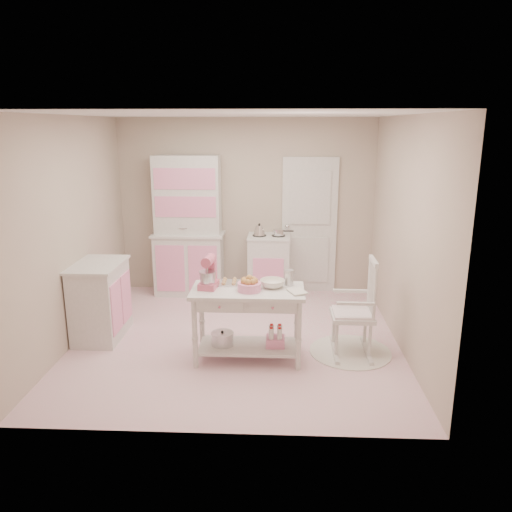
{
  "coord_description": "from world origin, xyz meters",
  "views": [
    {
      "loc": [
        0.48,
        -5.52,
        2.49
      ],
      "look_at": [
        0.23,
        -0.0,
        1.03
      ],
      "focal_mm": 35.0,
      "sensor_mm": 36.0,
      "label": 1
    }
  ],
  "objects": [
    {
      "name": "room_shell",
      "position": [
        0.0,
        0.0,
        1.65
      ],
      "size": [
        3.84,
        3.84,
        2.62
      ],
      "color": "pink",
      "rests_on": "ground"
    },
    {
      "name": "door",
      "position": [
        0.95,
        1.87,
        1.02
      ],
      "size": [
        0.82,
        0.05,
        2.04
      ],
      "primitive_type": "cube",
      "color": "silver",
      "rests_on": "ground"
    },
    {
      "name": "hutch",
      "position": [
        -0.85,
        1.66,
        1.04
      ],
      "size": [
        1.06,
        0.5,
        2.08
      ],
      "primitive_type": "cube",
      "color": "silver",
      "rests_on": "ground"
    },
    {
      "name": "stove",
      "position": [
        0.35,
        1.61,
        0.46
      ],
      "size": [
        0.62,
        0.57,
        0.92
      ],
      "primitive_type": "cube",
      "color": "silver",
      "rests_on": "ground"
    },
    {
      "name": "base_cabinet",
      "position": [
        -1.63,
        0.0,
        0.46
      ],
      "size": [
        0.54,
        0.84,
        0.92
      ],
      "primitive_type": "cube",
      "color": "silver",
      "rests_on": "ground"
    },
    {
      "name": "lace_rug",
      "position": [
        1.31,
        -0.3,
        0.01
      ],
      "size": [
        0.92,
        0.92,
        0.01
      ],
      "primitive_type": "cylinder",
      "color": "white",
      "rests_on": "ground"
    },
    {
      "name": "rocking_chair",
      "position": [
        1.31,
        -0.3,
        0.55
      ],
      "size": [
        0.49,
        0.73,
        1.1
      ],
      "primitive_type": "cube",
      "rotation": [
        0.0,
        0.0,
        -0.01
      ],
      "color": "silver",
      "rests_on": "ground"
    },
    {
      "name": "work_table",
      "position": [
        0.17,
        -0.5,
        0.4
      ],
      "size": [
        1.2,
        0.6,
        0.8
      ],
      "primitive_type": "cube",
      "color": "silver",
      "rests_on": "ground"
    },
    {
      "name": "stand_mixer",
      "position": [
        -0.25,
        -0.48,
        0.97
      ],
      "size": [
        0.24,
        0.31,
        0.34
      ],
      "primitive_type": "cube",
      "rotation": [
        0.0,
        0.0,
        -0.14
      ],
      "color": "#D55A7B",
      "rests_on": "work_table"
    },
    {
      "name": "cookie_tray",
      "position": [
        0.02,
        -0.32,
        0.81
      ],
      "size": [
        0.34,
        0.24,
        0.02
      ],
      "primitive_type": "cube",
      "color": "silver",
      "rests_on": "work_table"
    },
    {
      "name": "bread_basket",
      "position": [
        0.19,
        -0.55,
        0.85
      ],
      "size": [
        0.25,
        0.25,
        0.09
      ],
      "primitive_type": "cylinder",
      "color": "pink",
      "rests_on": "work_table"
    },
    {
      "name": "mixing_bowl",
      "position": [
        0.43,
        -0.42,
        0.84
      ],
      "size": [
        0.26,
        0.26,
        0.08
      ],
      "primitive_type": "imported",
      "color": "white",
      "rests_on": "work_table"
    },
    {
      "name": "metal_pitcher",
      "position": [
        0.61,
        -0.34,
        0.89
      ],
      "size": [
        0.1,
        0.1,
        0.17
      ],
      "primitive_type": "cylinder",
      "color": "silver",
      "rests_on": "work_table"
    },
    {
      "name": "recipe_book",
      "position": [
        0.62,
        -0.62,
        0.81
      ],
      "size": [
        0.23,
        0.26,
        0.02
      ],
      "primitive_type": "imported",
      "rotation": [
        0.0,
        0.0,
        0.41
      ],
      "color": "white",
      "rests_on": "work_table"
    }
  ]
}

